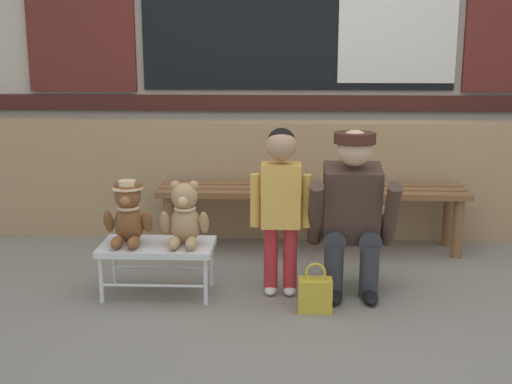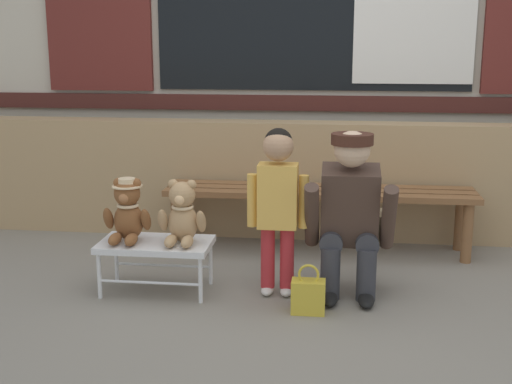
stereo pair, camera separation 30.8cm
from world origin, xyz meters
name	(u,v)px [view 2 (the right image)]	position (x,y,z in m)	size (l,w,h in m)	color
ground_plane	(295,309)	(0.00, 0.00, 0.00)	(60.00, 60.00, 0.00)	gray
brick_low_wall	(308,180)	(0.00, 1.43, 0.42)	(6.52, 0.25, 0.85)	tan
shop_facade	(315,1)	(0.00, 1.94, 1.72)	(6.65, 0.26, 3.42)	beige
wooden_bench_long	(319,198)	(0.09, 1.06, 0.37)	(2.10, 0.40, 0.44)	brown
small_display_bench	(156,247)	(-0.81, 0.17, 0.27)	(0.64, 0.36, 0.30)	silver
teddy_bear_with_hat	(127,211)	(-0.97, 0.17, 0.47)	(0.28, 0.27, 0.36)	brown
teddy_bear_plain	(182,215)	(-0.65, 0.17, 0.46)	(0.28, 0.26, 0.36)	tan
child_standing	(278,194)	(-0.12, 0.21, 0.59)	(0.35, 0.18, 0.96)	#B7282D
adult_crouching	(352,213)	(0.30, 0.25, 0.48)	(0.50, 0.49, 0.95)	#333338
handbag_on_ground	(308,296)	(0.07, -0.04, 0.10)	(0.18, 0.11, 0.27)	gold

